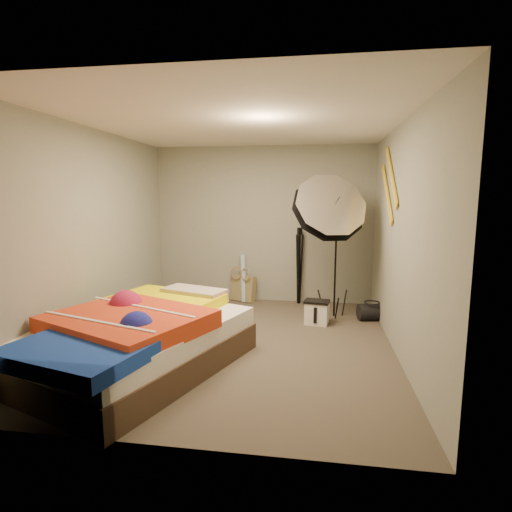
% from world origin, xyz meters
% --- Properties ---
extents(floor, '(4.00, 4.00, 0.00)m').
position_xyz_m(floor, '(0.00, 0.00, 0.00)').
color(floor, brown).
rests_on(floor, ground).
extents(ceiling, '(4.00, 4.00, 0.00)m').
position_xyz_m(ceiling, '(0.00, 0.00, 2.50)').
color(ceiling, silver).
rests_on(ceiling, wall_back).
extents(wall_back, '(3.50, 0.00, 3.50)m').
position_xyz_m(wall_back, '(0.00, 2.00, 1.25)').
color(wall_back, gray).
rests_on(wall_back, floor).
extents(wall_front, '(3.50, 0.00, 3.50)m').
position_xyz_m(wall_front, '(0.00, -2.00, 1.25)').
color(wall_front, gray).
rests_on(wall_front, floor).
extents(wall_left, '(0.00, 4.00, 4.00)m').
position_xyz_m(wall_left, '(-1.75, 0.00, 1.25)').
color(wall_left, gray).
rests_on(wall_left, floor).
extents(wall_right, '(0.00, 4.00, 4.00)m').
position_xyz_m(wall_right, '(1.75, 0.00, 1.25)').
color(wall_right, gray).
rests_on(wall_right, floor).
extents(tote_bag, '(0.45, 0.34, 0.43)m').
position_xyz_m(tote_bag, '(-0.31, 1.90, 0.21)').
color(tote_bag, '#998E5D').
rests_on(tote_bag, floor).
extents(wrapping_roll, '(0.15, 0.24, 0.77)m').
position_xyz_m(wrapping_roll, '(-0.30, 1.88, 0.38)').
color(wrapping_roll, '#61A1C5').
rests_on(wrapping_roll, floor).
extents(camera_case, '(0.33, 0.26, 0.30)m').
position_xyz_m(camera_case, '(0.89, 0.85, 0.15)').
color(camera_case, white).
rests_on(camera_case, floor).
extents(duffel_bag, '(0.41, 0.30, 0.23)m').
position_xyz_m(duffel_bag, '(1.65, 1.14, 0.11)').
color(duffel_bag, black).
rests_on(duffel_bag, floor).
extents(wall_stripe_upper, '(0.02, 0.91, 0.78)m').
position_xyz_m(wall_stripe_upper, '(1.73, 0.60, 1.95)').
color(wall_stripe_upper, gold).
rests_on(wall_stripe_upper, wall_right).
extents(wall_stripe_lower, '(0.02, 0.91, 0.78)m').
position_xyz_m(wall_stripe_lower, '(1.73, 0.85, 1.75)').
color(wall_stripe_lower, gold).
rests_on(wall_stripe_lower, wall_right).
extents(bed, '(2.15, 2.64, 0.63)m').
position_xyz_m(bed, '(-0.87, -0.83, 0.32)').
color(bed, '#493527').
rests_on(bed, floor).
extents(photo_umbrella, '(1.14, 0.96, 2.12)m').
position_xyz_m(photo_umbrella, '(1.01, 1.09, 1.52)').
color(photo_umbrella, black).
rests_on(photo_umbrella, floor).
extents(camera_tripod, '(0.09, 0.09, 1.22)m').
position_xyz_m(camera_tripod, '(0.60, 1.88, 0.70)').
color(camera_tripod, black).
rests_on(camera_tripod, floor).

